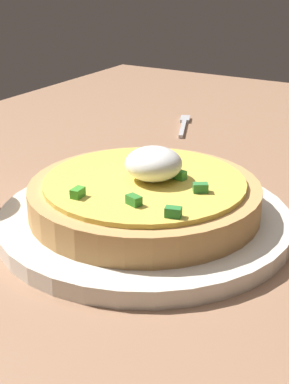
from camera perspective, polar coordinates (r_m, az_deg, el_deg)
The scene contains 4 objects.
dining_table at distance 63.35cm, azimuth -5.43°, elevation -0.45°, with size 126.72×72.26×2.17cm, color #8E674C.
plate at distance 53.46cm, azimuth 0.00°, elevation -2.75°, with size 27.10×27.10×1.57cm, color silver.
pizza at distance 52.41cm, azimuth 0.05°, elevation -0.27°, with size 21.22×21.22×6.20cm.
fork at distance 85.20cm, azimuth 3.93°, elevation 6.74°, with size 10.07×5.02×0.50cm.
Camera 1 is at (-46.81, -34.56, 26.14)cm, focal length 53.64 mm.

